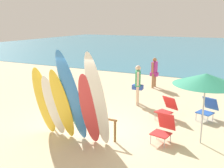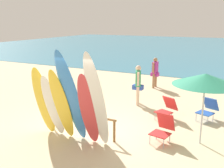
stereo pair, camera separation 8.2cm
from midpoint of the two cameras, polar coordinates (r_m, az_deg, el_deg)
The scene contains 15 objects.
ground at distance 20.74m, azimuth 14.97°, elevation 4.11°, with size 60.00×60.00×0.00m, color beige.
ocean_water at distance 35.72m, azimuth 20.04°, elevation 7.70°, with size 60.00×40.00×0.02m, color teal.
surfboard_rack at distance 7.80m, azimuth -6.53°, elevation -7.61°, with size 2.32×0.07×0.68m.
surfboard_yellow_0 at distance 7.74m, azimuth -14.62°, elevation -3.78°, with size 0.56×0.07×2.21m, color yellow.
surfboard_white_1 at distance 7.52m, azimuth -12.65°, elevation -4.92°, with size 0.50×0.07×2.06m, color white.
surfboard_yellow_2 at distance 7.24m, azimuth -10.80°, elevation -4.69°, with size 0.50×0.06×2.29m, color yellow.
surfboard_blue_3 at distance 6.90m, azimuth -8.66°, elevation -3.17°, with size 0.54×0.07×2.86m, color #337AD1.
surfboard_red_4 at distance 6.82m, azimuth -4.89°, elevation -5.85°, with size 0.50×0.07×2.22m, color #D13D42.
surfboard_white_5 at distance 6.53m, azimuth -3.07°, elevation -4.09°, with size 0.48×0.07×2.82m, color white.
beachgoer_midbeach at distance 10.48m, azimuth 6.02°, elevation 0.41°, with size 0.42×0.58×1.62m.
beachgoer_near_rack at distance 13.29m, azimuth 9.70°, elevation 2.98°, with size 0.40×0.58×1.55m.
beach_chair_red at distance 9.52m, azimuth 20.78°, elevation -5.06°, with size 0.74×0.88×0.79m.
beach_chair_blue at distance 9.17m, azimuth 12.37°, elevation -5.15°, with size 0.75×0.87×0.80m.
beach_chair_striped at distance 7.50m, azimuth 11.59°, elevation -9.43°, with size 0.62×0.74×0.83m.
beach_umbrella at distance 7.26m, azimuth 20.33°, elevation 0.97°, with size 1.75×1.75×2.01m.
Camera 2 is at (4.03, -6.05, 3.37)m, focal length 41.20 mm.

